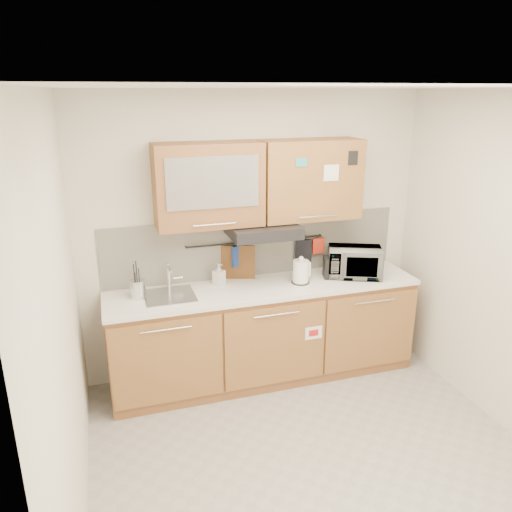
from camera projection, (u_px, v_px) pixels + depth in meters
floor at (315, 459)px, 3.68m from camera, size 3.20×3.20×0.00m
ceiling at (332, 87)px, 2.86m from camera, size 3.20×3.20×0.00m
wall_back at (255, 236)px, 4.63m from camera, size 3.20×0.00×3.20m
wall_left at (63, 329)px, 2.82m from camera, size 0.00×3.00×3.00m
base_cabinet at (265, 337)px, 4.63m from camera, size 2.80×0.64×0.88m
countertop at (265, 288)px, 4.47m from camera, size 2.82×0.62×0.04m
backsplash at (255, 246)px, 4.65m from camera, size 2.80×0.02×0.56m
upper_cabinets at (260, 182)px, 4.30m from camera, size 1.82×0.37×0.70m
range_hood at (263, 230)px, 4.36m from camera, size 0.60×0.46×0.10m
sink at (170, 295)px, 4.24m from camera, size 0.42×0.40×0.26m
utensil_rail at (256, 241)px, 4.59m from camera, size 1.30×0.02×0.02m
utensil_crock at (138, 289)px, 4.18m from camera, size 0.16×0.16×0.32m
kettle at (301, 272)px, 4.50m from camera, size 0.19×0.17×0.26m
toaster at (338, 267)px, 4.64m from camera, size 0.29×0.22×0.20m
microwave at (355, 262)px, 4.67m from camera, size 0.58×0.49×0.27m
soap_bottle at (219, 274)px, 4.47m from camera, size 0.12×0.13×0.20m
cutting_board at (238, 266)px, 4.60m from camera, size 0.30×0.12×0.39m
oven_mitt at (238, 256)px, 4.57m from camera, size 0.12×0.08×0.20m
dark_pouch at (303, 252)px, 4.76m from camera, size 0.16×0.10×0.24m
pot_holder at (318, 246)px, 4.79m from camera, size 0.12×0.03×0.15m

